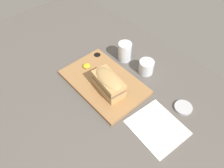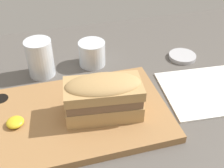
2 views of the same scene
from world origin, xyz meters
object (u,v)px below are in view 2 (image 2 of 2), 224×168
(water_glass, at_px, (40,60))
(sandwich, at_px, (103,95))
(wine_glass, at_px, (92,54))
(napkin, at_px, (206,91))
(serving_board, at_px, (77,115))
(condiment_dish, at_px, (182,56))

(water_glass, bearing_deg, sandwich, -61.19)
(wine_glass, bearing_deg, napkin, -38.65)
(serving_board, bearing_deg, sandwich, -18.05)
(water_glass, xyz_separation_m, condiment_dish, (0.40, -0.03, -0.04))
(water_glass, relative_size, wine_glass, 1.36)
(napkin, xyz_separation_m, condiment_dish, (0.01, 0.16, 0.00))
(serving_board, xyz_separation_m, water_glass, (-0.06, 0.19, 0.03))
(wine_glass, xyz_separation_m, napkin, (0.25, -0.20, -0.03))
(napkin, relative_size, condiment_dish, 2.90)
(sandwich, xyz_separation_m, wine_glass, (0.02, 0.23, -0.04))
(sandwich, xyz_separation_m, water_glass, (-0.12, 0.21, -0.03))
(water_glass, height_order, wine_glass, water_glass)
(sandwich, bearing_deg, water_glass, 118.81)
(serving_board, xyz_separation_m, napkin, (0.33, 0.01, -0.01))
(napkin, bearing_deg, serving_board, -178.55)
(wine_glass, relative_size, napkin, 0.33)
(serving_board, distance_m, sandwich, 0.08)
(wine_glass, bearing_deg, sandwich, -95.96)
(serving_board, xyz_separation_m, sandwich, (0.06, -0.02, 0.06))
(wine_glass, distance_m, condiment_dish, 0.27)
(water_glass, bearing_deg, wine_glass, 5.09)
(water_glass, height_order, condiment_dish, water_glass)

